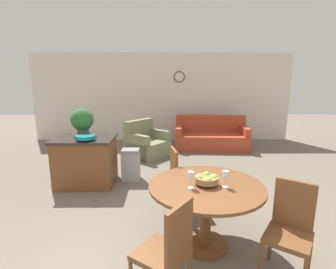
{
  "coord_description": "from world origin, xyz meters",
  "views": [
    {
      "loc": [
        0.11,
        -2.01,
        1.98
      ],
      "look_at": [
        0.15,
        2.52,
        0.98
      ],
      "focal_mm": 28.0,
      "sensor_mm": 36.0,
      "label": 1
    }
  ],
  "objects_px": {
    "wine_glass_left": "(191,176)",
    "potted_plant": "(82,121)",
    "armchair": "(147,144)",
    "fruit_bowl": "(207,179)",
    "kitchen_island": "(86,161)",
    "dining_chair_near_right": "(290,226)",
    "couch": "(211,137)",
    "teal_bowl": "(86,137)",
    "dining_table": "(206,199)",
    "trash_bin": "(131,165)",
    "wine_glass_right": "(226,175)",
    "dining_chair_near_left": "(168,248)",
    "dining_chair_far_side": "(181,177)"
  },
  "relations": [
    {
      "from": "fruit_bowl",
      "to": "wine_glass_right",
      "type": "bearing_deg",
      "value": -18.48
    },
    {
      "from": "wine_glass_left",
      "to": "kitchen_island",
      "type": "distance_m",
      "value": 2.69
    },
    {
      "from": "dining_table",
      "to": "kitchen_island",
      "type": "relative_size",
      "value": 1.21
    },
    {
      "from": "dining_table",
      "to": "dining_chair_near_right",
      "type": "relative_size",
      "value": 1.36
    },
    {
      "from": "wine_glass_left",
      "to": "armchair",
      "type": "bearing_deg",
      "value": 101.25
    },
    {
      "from": "kitchen_island",
      "to": "armchair",
      "type": "xyz_separation_m",
      "value": [
        1.01,
        1.79,
        -0.15
      ]
    },
    {
      "from": "fruit_bowl",
      "to": "wine_glass_right",
      "type": "relative_size",
      "value": 1.4
    },
    {
      "from": "wine_glass_left",
      "to": "potted_plant",
      "type": "relative_size",
      "value": 0.38
    },
    {
      "from": "dining_table",
      "to": "dining_chair_far_side",
      "type": "height_order",
      "value": "dining_chair_far_side"
    },
    {
      "from": "teal_bowl",
      "to": "wine_glass_left",
      "type": "bearing_deg",
      "value": -46.78
    },
    {
      "from": "dining_chair_near_right",
      "to": "fruit_bowl",
      "type": "distance_m",
      "value": 0.95
    },
    {
      "from": "potted_plant",
      "to": "trash_bin",
      "type": "relative_size",
      "value": 0.82
    },
    {
      "from": "dining_table",
      "to": "wine_glass_right",
      "type": "xyz_separation_m",
      "value": [
        0.2,
        -0.07,
        0.32
      ]
    },
    {
      "from": "kitchen_island",
      "to": "dining_chair_near_left",
      "type": "bearing_deg",
      "value": -60.67
    },
    {
      "from": "dining_chair_near_left",
      "to": "wine_glass_left",
      "type": "relative_size",
      "value": 5.05
    },
    {
      "from": "fruit_bowl",
      "to": "trash_bin",
      "type": "bearing_deg",
      "value": 118.62
    },
    {
      "from": "dining_chair_near_right",
      "to": "wine_glass_right",
      "type": "distance_m",
      "value": 0.79
    },
    {
      "from": "dining_chair_near_left",
      "to": "couch",
      "type": "bearing_deg",
      "value": 21.15
    },
    {
      "from": "dining_chair_near_left",
      "to": "fruit_bowl",
      "type": "xyz_separation_m",
      "value": [
        0.45,
        0.77,
        0.32
      ]
    },
    {
      "from": "dining_chair_near_right",
      "to": "trash_bin",
      "type": "relative_size",
      "value": 1.57
    },
    {
      "from": "dining_chair_near_right",
      "to": "wine_glass_left",
      "type": "xyz_separation_m",
      "value": [
        -0.97,
        0.36,
        0.39
      ]
    },
    {
      "from": "wine_glass_left",
      "to": "potted_plant",
      "type": "distance_m",
      "value": 2.86
    },
    {
      "from": "kitchen_island",
      "to": "teal_bowl",
      "type": "height_order",
      "value": "teal_bowl"
    },
    {
      "from": "dining_chair_near_left",
      "to": "potted_plant",
      "type": "relative_size",
      "value": 1.91
    },
    {
      "from": "fruit_bowl",
      "to": "potted_plant",
      "type": "relative_size",
      "value": 0.53
    },
    {
      "from": "teal_bowl",
      "to": "armchair",
      "type": "relative_size",
      "value": 0.29
    },
    {
      "from": "fruit_bowl",
      "to": "kitchen_island",
      "type": "xyz_separation_m",
      "value": [
        -1.95,
        1.9,
        -0.4
      ]
    },
    {
      "from": "dining_chair_near_left",
      "to": "armchair",
      "type": "bearing_deg",
      "value": 41.23
    },
    {
      "from": "wine_glass_left",
      "to": "couch",
      "type": "xyz_separation_m",
      "value": [
        1.02,
        4.53,
        -0.62
      ]
    },
    {
      "from": "dining_chair_near_left",
      "to": "kitchen_island",
      "type": "xyz_separation_m",
      "value": [
        -1.5,
        2.68,
        -0.08
      ]
    },
    {
      "from": "dining_chair_near_left",
      "to": "trash_bin",
      "type": "distance_m",
      "value": 2.96
    },
    {
      "from": "wine_glass_left",
      "to": "armchair",
      "type": "distance_m",
      "value": 3.9
    },
    {
      "from": "fruit_bowl",
      "to": "armchair",
      "type": "height_order",
      "value": "armchair"
    },
    {
      "from": "dining_chair_near_right",
      "to": "wine_glass_left",
      "type": "distance_m",
      "value": 1.1
    },
    {
      "from": "kitchen_island",
      "to": "wine_glass_left",
      "type": "bearing_deg",
      "value": -48.51
    },
    {
      "from": "dining_table",
      "to": "trash_bin",
      "type": "xyz_separation_m",
      "value": [
        -1.14,
        2.09,
        -0.3
      ]
    },
    {
      "from": "dining_chair_far_side",
      "to": "potted_plant",
      "type": "xyz_separation_m",
      "value": [
        -1.79,
        1.23,
        0.65
      ]
    },
    {
      "from": "wine_glass_right",
      "to": "fruit_bowl",
      "type": "bearing_deg",
      "value": 161.52
    },
    {
      "from": "dining_chair_near_right",
      "to": "trash_bin",
      "type": "distance_m",
      "value": 3.18
    },
    {
      "from": "dining_chair_far_side",
      "to": "trash_bin",
      "type": "relative_size",
      "value": 1.57
    },
    {
      "from": "dining_chair_near_right",
      "to": "couch",
      "type": "distance_m",
      "value": 4.89
    },
    {
      "from": "dining_chair_near_left",
      "to": "dining_chair_far_side",
      "type": "relative_size",
      "value": 1.0
    },
    {
      "from": "kitchen_island",
      "to": "armchair",
      "type": "distance_m",
      "value": 2.06
    },
    {
      "from": "trash_bin",
      "to": "couch",
      "type": "relative_size",
      "value": 0.3
    },
    {
      "from": "wine_glass_right",
      "to": "armchair",
      "type": "distance_m",
      "value": 3.97
    },
    {
      "from": "dining_table",
      "to": "teal_bowl",
      "type": "distance_m",
      "value": 2.54
    },
    {
      "from": "fruit_bowl",
      "to": "wine_glass_left",
      "type": "xyz_separation_m",
      "value": [
        -0.19,
        -0.08,
        0.07
      ]
    },
    {
      "from": "wine_glass_right",
      "to": "kitchen_island",
      "type": "relative_size",
      "value": 0.18
    },
    {
      "from": "fruit_bowl",
      "to": "teal_bowl",
      "type": "relative_size",
      "value": 0.76
    },
    {
      "from": "fruit_bowl",
      "to": "couch",
      "type": "relative_size",
      "value": 0.13
    }
  ]
}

